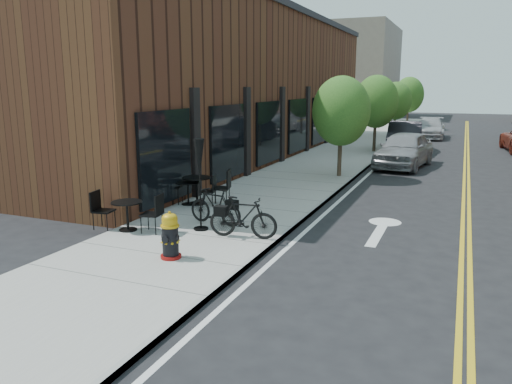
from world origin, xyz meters
The scene contains 18 objects.
ground centered at (0.00, 0.00, 0.00)m, with size 120.00×120.00×0.00m, color black.
sidewalk_near centered at (-2.00, 10.00, 0.06)m, with size 4.00×70.00×0.12m, color #9E9B93.
building_near centered at (-6.50, 14.00, 3.50)m, with size 5.00×28.00×7.00m, color #492517.
bg_building_left centered at (-8.00, 48.00, 5.00)m, with size 8.00×14.00×10.00m, color #726656.
tree_near_a centered at (-0.60, 9.00, 2.60)m, with size 2.20×2.20×3.81m.
tree_near_b centered at (-0.60, 17.00, 2.71)m, with size 2.30×2.30×3.98m.
tree_near_c centered at (-0.60, 25.00, 2.53)m, with size 2.10×2.10×3.67m.
tree_near_d centered at (-0.60, 33.00, 2.79)m, with size 2.40×2.40×4.11m.
fire_hydrant centered at (-1.58, -1.61, 0.58)m, with size 0.43×0.43×0.98m.
bicycle_left centered at (-1.88, 0.98, 0.59)m, with size 0.44×1.55×0.93m, color black.
bicycle_right centered at (-0.77, 0.21, 0.61)m, with size 0.46×1.62×0.97m, color black.
bistro_set_a centered at (-3.60, -0.32, 0.59)m, with size 1.76×0.84×0.93m.
bistro_set_b centered at (-3.60, 2.58, 0.56)m, with size 1.66×0.84×0.87m.
bistro_set_c centered at (-3.39, 2.74, 0.65)m, with size 2.00×1.02×1.05m.
patio_umbrella centered at (-2.00, 0.43, 1.71)m, with size 0.36×0.36×2.22m.
parked_car_a centered at (1.39, 12.85, 0.79)m, with size 1.87×4.65×1.59m, color gray.
parked_car_b centered at (0.80, 18.30, 0.82)m, with size 1.74×4.99×1.64m, color black.
parked_car_c centered at (1.60, 26.30, 0.68)m, with size 1.92×4.71×1.37m, color #AEAEB3.
Camera 1 is at (3.74, -9.88, 3.58)m, focal length 35.00 mm.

